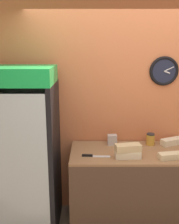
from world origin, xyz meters
name	(u,v)px	position (x,y,z in m)	size (l,w,h in m)	color
wall_back	(131,108)	(0.00, 1.27, 1.35)	(5.20, 0.09, 2.70)	#D17547
prep_counter	(133,188)	(0.00, 0.88, 0.47)	(1.44, 0.67, 0.94)	#4C3828
beverage_cooler	(25,142)	(-1.25, 0.92, 1.04)	(0.74, 0.69, 1.90)	black
sandwich_stack_bottom	(128,154)	(-0.10, 0.72, 0.98)	(0.28, 0.13, 0.08)	beige
sandwich_stack_middle	(128,148)	(-0.10, 0.72, 1.05)	(0.29, 0.15, 0.08)	tan
sandwich_flat_left	(172,156)	(0.37, 0.69, 0.97)	(0.30, 0.15, 0.06)	beige
sandwich_flat_right	(173,141)	(0.50, 1.10, 0.98)	(0.31, 0.21, 0.07)	beige
chefs_knife	(92,156)	(-0.48, 0.75, 0.95)	(0.31, 0.05, 0.02)	silver
condiment_jar	(151,139)	(0.23, 1.09, 1.01)	(0.10, 0.10, 0.14)	gold
napkin_dispenser	(112,140)	(-0.23, 1.10, 1.00)	(0.11, 0.09, 0.12)	#B7B2AD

